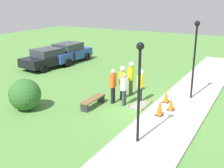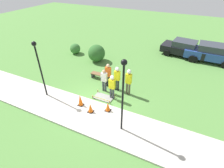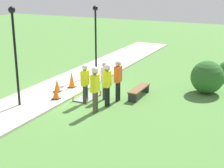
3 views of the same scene
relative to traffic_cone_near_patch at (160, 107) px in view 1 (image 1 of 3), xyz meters
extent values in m
plane|color=#51843D|center=(0.70, 0.78, -0.50)|extent=(60.00, 60.00, 0.00)
cube|color=#BCB7AD|center=(0.70, -0.56, -0.45)|extent=(28.00, 2.67, 0.10)
cube|color=gray|center=(0.88, 1.37, -0.47)|extent=(1.27, 0.71, 0.06)
cube|color=tan|center=(0.25, 1.02, -0.37)|extent=(0.05, 0.05, 0.25)
cube|color=tan|center=(1.52, 1.02, -0.37)|extent=(0.05, 0.05, 0.25)
cube|color=tan|center=(0.25, 1.73, -0.37)|extent=(0.05, 0.05, 0.25)
cube|color=tan|center=(1.52, 1.73, -0.37)|extent=(0.05, 0.05, 0.25)
cube|color=yellow|center=(0.88, 1.02, -0.31)|extent=(1.27, 0.00, 0.04)
cube|color=black|center=(0.00, 0.00, -0.39)|extent=(0.34, 0.34, 0.02)
cone|color=orange|center=(0.00, 0.00, 0.02)|extent=(0.29, 0.29, 0.78)
cube|color=black|center=(0.88, -0.26, -0.39)|extent=(0.34, 0.34, 0.02)
cone|color=orange|center=(0.88, -0.26, -0.08)|extent=(0.29, 0.29, 0.59)
cube|color=black|center=(1.77, 0.29, -0.39)|extent=(0.34, 0.34, 0.02)
cone|color=orange|center=(1.77, 0.29, -0.08)|extent=(0.29, 0.29, 0.59)
cube|color=#2D2D33|center=(-1.14, 3.40, -0.31)|extent=(0.12, 0.40, 0.38)
cube|color=#2D2D33|center=(0.39, 3.40, -0.31)|extent=(0.12, 0.40, 0.38)
cube|color=brown|center=(-0.38, 3.40, -0.09)|extent=(1.72, 0.44, 0.06)
cylinder|color=#383D47|center=(1.32, 1.59, -0.09)|extent=(0.14, 0.14, 0.82)
cylinder|color=#383D47|center=(1.50, 1.59, -0.09)|extent=(0.14, 0.14, 0.82)
cube|color=yellow|center=(1.41, 1.59, 0.64)|extent=(0.40, 0.22, 0.65)
sphere|color=tan|center=(1.41, 1.59, 1.08)|extent=(0.22, 0.22, 0.22)
sphere|color=white|center=(1.41, 1.59, 1.14)|extent=(0.25, 0.25, 0.25)
cylinder|color=black|center=(1.22, 2.61, -0.07)|extent=(0.14, 0.14, 0.86)
cylinder|color=black|center=(1.40, 2.61, -0.07)|extent=(0.14, 0.14, 0.86)
cube|color=yellow|center=(1.31, 2.61, 0.70)|extent=(0.40, 0.22, 0.68)
sphere|color=#A37A5B|center=(1.31, 2.61, 1.16)|extent=(0.23, 0.23, 0.23)
sphere|color=white|center=(1.31, 2.61, 1.22)|extent=(0.27, 0.27, 0.27)
cylinder|color=brown|center=(2.10, 2.52, -0.05)|extent=(0.14, 0.14, 0.89)
cylinder|color=brown|center=(2.28, 2.52, -0.05)|extent=(0.14, 0.14, 0.89)
cube|color=yellow|center=(2.19, 2.52, 0.74)|extent=(0.40, 0.22, 0.70)
sphere|color=#A37A5B|center=(2.19, 2.52, 1.21)|extent=(0.24, 0.24, 0.24)
sphere|color=white|center=(2.19, 2.52, 1.28)|extent=(0.28, 0.28, 0.28)
cylinder|color=black|center=(0.46, 2.76, -0.05)|extent=(0.14, 0.14, 0.89)
cylinder|color=black|center=(0.64, 2.76, -0.05)|extent=(0.14, 0.14, 0.89)
cube|color=#E55B1E|center=(0.55, 2.76, 0.74)|extent=(0.40, 0.22, 0.70)
sphere|color=tan|center=(0.55, 2.76, 1.21)|extent=(0.24, 0.24, 0.24)
cylinder|color=#383D47|center=(0.47, 2.12, -0.09)|extent=(0.14, 0.14, 0.82)
cylinder|color=#383D47|center=(0.65, 2.12, -0.09)|extent=(0.14, 0.14, 0.82)
cube|color=silver|center=(0.56, 2.12, 0.65)|extent=(0.40, 0.22, 0.65)
sphere|color=#A37A5B|center=(0.56, 2.12, 1.09)|extent=(0.22, 0.22, 0.22)
cylinder|color=black|center=(3.07, -0.67, 1.53)|extent=(0.10, 0.10, 3.86)
sphere|color=black|center=(3.07, -0.67, 3.56)|extent=(0.28, 0.28, 0.28)
cylinder|color=black|center=(-2.70, -0.11, 1.37)|extent=(0.10, 0.10, 3.53)
sphere|color=black|center=(-2.70, -0.11, 3.23)|extent=(0.28, 0.28, 0.28)
cube|color=black|center=(4.76, 10.89, 0.13)|extent=(4.39, 2.43, 0.66)
cube|color=#2D333D|center=(4.76, 10.89, 0.74)|extent=(2.29, 1.94, 0.56)
cylinder|color=black|center=(6.17, 11.69, -0.20)|extent=(0.63, 0.31, 0.60)
cylinder|color=black|center=(5.93, 9.77, -0.20)|extent=(0.63, 0.31, 0.60)
cylinder|color=black|center=(3.59, 12.01, -0.20)|extent=(0.63, 0.31, 0.60)
cylinder|color=black|center=(3.35, 10.10, -0.20)|extent=(0.63, 0.31, 0.60)
cube|color=#28479E|center=(7.09, 10.68, 0.18)|extent=(4.39, 1.98, 0.70)
cube|color=#2D333D|center=(7.09, 10.68, 0.83)|extent=(2.20, 1.73, 0.59)
cylinder|color=black|center=(8.45, 11.64, -0.17)|extent=(0.66, 0.24, 0.65)
cylinder|color=black|center=(8.43, 9.70, -0.17)|extent=(0.66, 0.24, 0.65)
cylinder|color=black|center=(5.74, 11.66, -0.17)|extent=(0.66, 0.24, 0.65)
cylinder|color=black|center=(5.72, 9.72, -0.17)|extent=(0.66, 0.24, 0.65)
sphere|color=#2D6028|center=(-2.33, 6.07, 0.29)|extent=(1.57, 1.57, 1.57)
camera|label=1|loc=(-11.49, -3.91, 4.87)|focal=45.00mm
camera|label=2|loc=(5.45, -6.75, 6.82)|focal=28.00mm
camera|label=3|loc=(13.63, 8.85, 4.72)|focal=55.00mm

